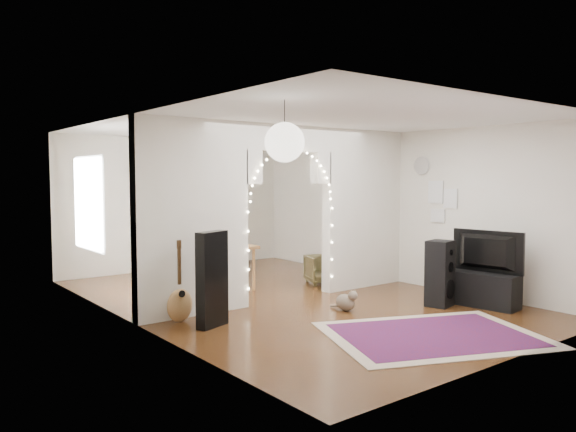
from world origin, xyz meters
TOP-DOWN VIEW (x-y plane):
  - floor at (0.00, 0.00)m, footprint 7.50×7.50m
  - ceiling at (0.00, 0.00)m, footprint 5.00×7.50m
  - wall_back at (0.00, 3.75)m, footprint 5.00×0.02m
  - wall_front at (0.00, -3.75)m, footprint 5.00×0.02m
  - wall_left at (-2.50, 0.00)m, footprint 0.02×7.50m
  - wall_right at (2.50, 0.00)m, footprint 0.02×7.50m
  - divider_wall at (0.00, 0.00)m, footprint 5.00×0.20m
  - fairy_lights at (0.00, -0.13)m, footprint 1.64×0.04m
  - window at (-2.47, 1.80)m, footprint 0.04×1.20m
  - wall_clock at (2.48, -0.60)m, footprint 0.03×0.31m
  - picture_frames at (2.48, -1.00)m, footprint 0.02×0.50m
  - paper_lantern at (-1.90, -2.40)m, footprint 0.40×0.40m
  - ceiling_fan at (0.00, 2.00)m, footprint 1.10×1.10m
  - area_rug at (0.12, -2.70)m, footprint 3.02×2.68m
  - guitar_case at (-1.76, -0.71)m, footprint 0.49×0.31m
  - acoustic_guitar at (-1.99, -0.25)m, footprint 0.38×0.19m
  - tabby_cat at (0.17, -1.15)m, footprint 0.24×0.50m
  - floor_speaker at (1.47, -1.77)m, footprint 0.44×0.41m
  - media_console at (1.96, -2.19)m, footprint 0.53×1.04m
  - tv at (1.96, -2.19)m, footprint 0.28×1.08m
  - bookcase at (0.25, 3.50)m, footprint 1.69×0.56m
  - dining_table at (-0.56, 1.20)m, footprint 1.25×0.87m
  - flower_vase at (-0.56, 1.20)m, footprint 0.19×0.19m
  - dining_chair_left at (-0.49, 2.23)m, footprint 0.68×0.69m
  - dining_chair_right at (1.26, 0.60)m, footprint 0.72×0.72m

SIDE VIEW (x-z plane):
  - floor at x=0.00m, z-range 0.00..0.00m
  - area_rug at x=0.12m, z-range 0.00..0.02m
  - tabby_cat at x=0.17m, z-range -0.03..0.30m
  - dining_chair_left at x=-0.49m, z-range 0.00..0.48m
  - media_console at x=1.96m, z-range 0.00..0.50m
  - dining_chair_right at x=1.26m, z-range 0.00..0.51m
  - acoustic_guitar at x=-1.99m, z-range -0.06..0.86m
  - floor_speaker at x=1.47m, z-range 0.00..0.97m
  - guitar_case at x=-1.76m, z-range 0.00..1.22m
  - dining_table at x=-0.56m, z-range 0.30..1.06m
  - tv at x=1.96m, z-range 0.50..1.12m
  - bookcase at x=0.25m, z-range 0.00..1.70m
  - flower_vase at x=-0.56m, z-range 0.76..0.95m
  - wall_back at x=0.00m, z-range 0.00..2.70m
  - wall_front at x=0.00m, z-range 0.00..2.70m
  - wall_left at x=-2.50m, z-range 0.00..2.70m
  - wall_right at x=2.50m, z-range 0.00..2.70m
  - divider_wall at x=0.00m, z-range 0.07..2.77m
  - window at x=-2.47m, z-range 0.80..2.20m
  - picture_frames at x=2.48m, z-range 1.15..1.85m
  - fairy_lights at x=0.00m, z-range 0.75..2.35m
  - wall_clock at x=2.48m, z-range 1.95..2.25m
  - paper_lantern at x=-1.90m, z-range 2.05..2.45m
  - ceiling_fan at x=0.00m, z-range 2.25..2.55m
  - ceiling at x=0.00m, z-range 2.69..2.71m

